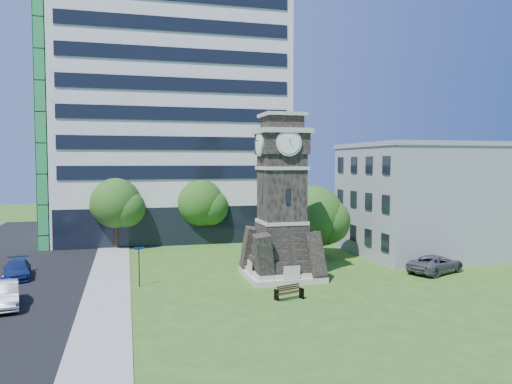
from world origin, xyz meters
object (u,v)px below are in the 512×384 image
object	(u,v)px
car_east_lot	(436,264)
park_bench	(289,292)
street_sign	(139,261)
clock_tower	(281,207)
car_street_north	(17,269)
car_street_mid	(4,295)

from	to	relation	value
car_east_lot	park_bench	size ratio (longest dim) A/B	2.88
street_sign	park_bench	bearing A→B (deg)	-50.77
clock_tower	car_street_north	bearing A→B (deg)	166.25
car_street_mid	car_east_lot	distance (m)	30.50
clock_tower	car_street_north	world-z (taller)	clock_tower
car_street_mid	car_east_lot	world-z (taller)	car_street_mid
clock_tower	street_sign	world-z (taller)	clock_tower
street_sign	clock_tower	bearing A→B (deg)	-17.37
clock_tower	car_east_lot	bearing A→B (deg)	-7.52
clock_tower	park_bench	size ratio (longest dim) A/B	6.94
clock_tower	car_street_mid	xyz separation A→B (m)	(-18.32, -3.27, -4.53)
park_bench	clock_tower	bearing A→B (deg)	57.47
car_street_north	park_bench	xyz separation A→B (m)	(17.79, -10.59, -0.18)
car_east_lot	street_sign	xyz separation A→B (m)	(-22.53, 1.36, 1.08)
park_bench	street_sign	xyz separation A→B (m)	(-9.03, 5.65, 1.30)
park_bench	street_sign	bearing A→B (deg)	128.48
car_street_north	car_east_lot	xyz separation A→B (m)	(31.30, -6.29, 0.05)
car_street_mid	street_sign	size ratio (longest dim) A/B	1.60
clock_tower	park_bench	xyz separation A→B (m)	(-1.37, -5.90, -4.80)
car_street_mid	street_sign	xyz separation A→B (m)	(7.92, 3.03, 1.03)
street_sign	car_east_lot	bearing A→B (deg)	-22.16
car_street_north	clock_tower	bearing A→B (deg)	-22.11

